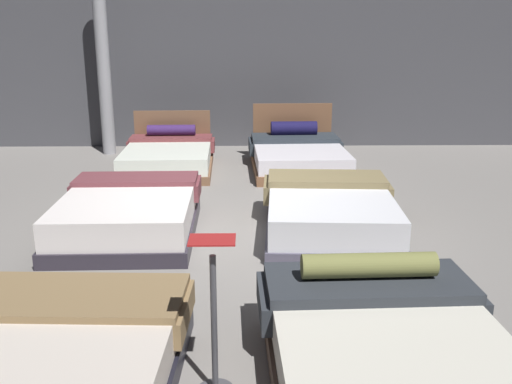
{
  "coord_description": "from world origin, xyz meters",
  "views": [
    {
      "loc": [
        0.21,
        -6.17,
        2.24
      ],
      "look_at": [
        0.3,
        -0.37,
        0.58
      ],
      "focal_mm": 39.37,
      "sensor_mm": 36.0,
      "label": 1
    }
  ],
  "objects_px": {
    "bed_1": "(388,355)",
    "bed_4": "(168,157)",
    "price_sign": "(214,336)",
    "bed_5": "(298,155)",
    "support_pillar": "(103,60)",
    "bed_2": "(129,215)",
    "bed_3": "(330,212)",
    "bed_0": "(42,370)"
  },
  "relations": [
    {
      "from": "bed_2",
      "to": "price_sign",
      "type": "xyz_separation_m",
      "value": [
        1.14,
        -2.94,
        0.17
      ]
    },
    {
      "from": "bed_1",
      "to": "bed_2",
      "type": "distance_m",
      "value": 3.67
    },
    {
      "from": "bed_0",
      "to": "bed_1",
      "type": "relative_size",
      "value": 0.98
    },
    {
      "from": "bed_3",
      "to": "bed_5",
      "type": "distance_m",
      "value": 3.13
    },
    {
      "from": "bed_5",
      "to": "support_pillar",
      "type": "height_order",
      "value": "support_pillar"
    },
    {
      "from": "bed_2",
      "to": "bed_3",
      "type": "distance_m",
      "value": 2.3
    },
    {
      "from": "bed_2",
      "to": "bed_4",
      "type": "height_order",
      "value": "bed_4"
    },
    {
      "from": "bed_1",
      "to": "bed_2",
      "type": "height_order",
      "value": "bed_1"
    },
    {
      "from": "bed_0",
      "to": "bed_3",
      "type": "xyz_separation_m",
      "value": [
        2.24,
        3.07,
        0.03
      ]
    },
    {
      "from": "bed_0",
      "to": "price_sign",
      "type": "distance_m",
      "value": 1.1
    },
    {
      "from": "bed_3",
      "to": "bed_2",
      "type": "bearing_deg",
      "value": -175.2
    },
    {
      "from": "bed_5",
      "to": "support_pillar",
      "type": "relative_size",
      "value": 0.61
    },
    {
      "from": "bed_4",
      "to": "price_sign",
      "type": "xyz_separation_m",
      "value": [
        1.11,
        -6.07,
        0.18
      ]
    },
    {
      "from": "bed_2",
      "to": "support_pillar",
      "type": "bearing_deg",
      "value": 104.9
    },
    {
      "from": "support_pillar",
      "to": "bed_2",
      "type": "bearing_deg",
      "value": -74.09
    },
    {
      "from": "bed_0",
      "to": "bed_3",
      "type": "bearing_deg",
      "value": 56.13
    },
    {
      "from": "bed_3",
      "to": "bed_4",
      "type": "relative_size",
      "value": 1.01
    },
    {
      "from": "price_sign",
      "to": "support_pillar",
      "type": "height_order",
      "value": "support_pillar"
    },
    {
      "from": "support_pillar",
      "to": "bed_1",
      "type": "bearing_deg",
      "value": -64.38
    },
    {
      "from": "bed_1",
      "to": "price_sign",
      "type": "height_order",
      "value": "price_sign"
    },
    {
      "from": "bed_2",
      "to": "price_sign",
      "type": "distance_m",
      "value": 3.16
    },
    {
      "from": "bed_0",
      "to": "bed_5",
      "type": "bearing_deg",
      "value": 73.11
    },
    {
      "from": "bed_4",
      "to": "support_pillar",
      "type": "height_order",
      "value": "support_pillar"
    },
    {
      "from": "bed_1",
      "to": "bed_3",
      "type": "height_order",
      "value": "bed_1"
    },
    {
      "from": "bed_3",
      "to": "bed_5",
      "type": "bearing_deg",
      "value": 94.83
    },
    {
      "from": "bed_1",
      "to": "support_pillar",
      "type": "relative_size",
      "value": 0.6
    },
    {
      "from": "bed_4",
      "to": "price_sign",
      "type": "bearing_deg",
      "value": -81.37
    },
    {
      "from": "bed_0",
      "to": "bed_5",
      "type": "distance_m",
      "value": 6.55
    },
    {
      "from": "bed_5",
      "to": "bed_2",
      "type": "bearing_deg",
      "value": -126.76
    },
    {
      "from": "bed_0",
      "to": "bed_3",
      "type": "relative_size",
      "value": 1.0
    },
    {
      "from": "bed_1",
      "to": "support_pillar",
      "type": "distance_m",
      "value": 8.32
    },
    {
      "from": "bed_3",
      "to": "price_sign",
      "type": "relative_size",
      "value": 1.93
    },
    {
      "from": "bed_1",
      "to": "price_sign",
      "type": "relative_size",
      "value": 1.99
    },
    {
      "from": "price_sign",
      "to": "bed_1",
      "type": "bearing_deg",
      "value": 2.33
    },
    {
      "from": "bed_1",
      "to": "support_pillar",
      "type": "xyz_separation_m",
      "value": [
        -3.54,
        7.38,
        1.52
      ]
    },
    {
      "from": "bed_1",
      "to": "bed_4",
      "type": "xyz_separation_m",
      "value": [
        -2.23,
        6.02,
        -0.01
      ]
    },
    {
      "from": "bed_2",
      "to": "price_sign",
      "type": "relative_size",
      "value": 1.87
    },
    {
      "from": "bed_0",
      "to": "bed_1",
      "type": "distance_m",
      "value": 2.2
    },
    {
      "from": "bed_2",
      "to": "bed_5",
      "type": "distance_m",
      "value": 3.88
    },
    {
      "from": "bed_3",
      "to": "bed_4",
      "type": "height_order",
      "value": "bed_4"
    },
    {
      "from": "bed_0",
      "to": "bed_4",
      "type": "distance_m",
      "value": 6.13
    },
    {
      "from": "bed_3",
      "to": "price_sign",
      "type": "height_order",
      "value": "price_sign"
    }
  ]
}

